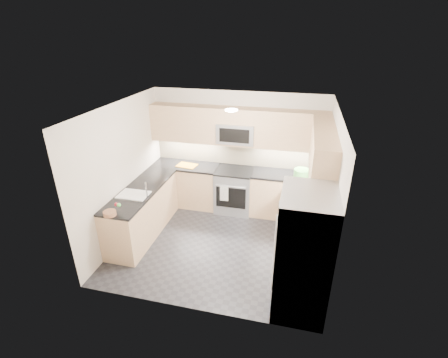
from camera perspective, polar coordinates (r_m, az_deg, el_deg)
floor at (r=6.13m, az=-0.79°, el=-11.15°), size 3.60×3.20×0.00m
ceiling at (r=5.07m, az=-0.95°, el=12.27°), size 3.60×3.20×0.02m
wall_back at (r=6.93m, az=2.45°, el=5.02°), size 3.60×0.02×2.50m
wall_front at (r=4.17m, az=-6.44°, el=-9.86°), size 3.60×0.02×2.50m
wall_left at (r=6.15m, az=-17.33°, el=1.18°), size 0.02×3.20×2.50m
wall_right at (r=5.37m, az=18.09°, el=-2.50°), size 0.02×3.20×2.50m
base_cab_back_left at (r=7.25m, az=-6.61°, el=-1.05°), size 1.42×0.60×0.90m
base_cab_back_right at (r=6.87m, az=10.78°, el=-2.93°), size 1.42×0.60×0.90m
base_cab_right at (r=5.88m, az=14.05°, el=-8.48°), size 0.60×1.70×0.90m
base_cab_peninsula at (r=6.37m, az=-14.07°, el=-5.66°), size 0.60×2.00×0.90m
countertop_back_left at (r=7.06m, az=-6.80°, el=2.38°), size 1.42×0.63×0.04m
countertop_back_right at (r=6.66m, az=11.11°, el=0.64°), size 1.42×0.63×0.04m
countertop_right at (r=5.64m, az=14.54°, el=-4.49°), size 0.63×1.70×0.04m
countertop_peninsula at (r=6.15m, az=-14.52°, el=-1.89°), size 0.63×2.00×0.04m
upper_cab_back at (r=6.59m, az=2.24°, el=9.21°), size 3.60×0.35×0.75m
upper_cab_right at (r=5.39m, az=16.91°, el=4.45°), size 0.35×1.95×0.75m
backsplash_back at (r=6.94m, az=2.43°, el=4.58°), size 3.60×0.01×0.51m
backsplash_right at (r=5.80m, az=17.75°, el=-0.97°), size 0.01×2.30×0.51m
gas_range at (r=6.95m, az=1.80°, el=-2.04°), size 0.76×0.65×0.91m
range_cooktop at (r=6.76m, az=1.85°, el=1.43°), size 0.76×0.65×0.03m
oven_door_glass at (r=6.67m, az=1.21°, el=-3.34°), size 0.62×0.02×0.45m
oven_handle at (r=6.53m, az=1.19°, el=-1.34°), size 0.60×0.02×0.02m
microwave at (r=6.60m, az=2.17°, el=8.11°), size 0.76×0.40×0.40m
microwave_door at (r=6.41m, az=1.80°, el=7.59°), size 0.60×0.01×0.28m
refrigerator at (r=4.55m, az=13.75°, el=-12.57°), size 0.70×0.90×1.80m
fridge_handle_left at (r=4.38m, az=8.81°, el=-12.97°), size 0.02×0.02×1.20m
fridge_handle_right at (r=4.66m, az=9.25°, el=-10.30°), size 0.02×0.02×1.20m
sink_basin at (r=5.97m, az=-15.56°, el=-3.28°), size 0.52×0.38×0.16m
faucet at (r=5.77m, az=-13.51°, el=-1.86°), size 0.03×0.03×0.28m
utensil_bowl at (r=6.52m, az=13.52°, el=0.91°), size 0.36×0.36×0.18m
cutting_board at (r=6.99m, az=-6.55°, el=2.39°), size 0.45×0.34×0.01m
fruit_basket at (r=5.43m, az=-19.45°, el=-5.71°), size 0.21×0.21×0.07m
fruit_apple at (r=5.49m, az=-18.42°, el=-4.26°), size 0.06×0.06×0.06m
fruit_pear at (r=5.46m, az=-18.00°, el=-4.37°), size 0.07×0.07×0.07m
dish_towel_check at (r=6.62m, az=0.02°, el=-2.61°), size 0.17×0.02×0.32m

